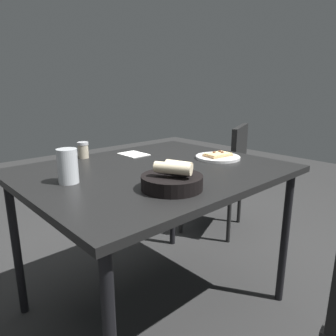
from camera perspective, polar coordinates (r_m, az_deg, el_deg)
The scene contains 8 objects.
ground at distance 1.81m, azimuth -2.37°, elevation -23.69°, with size 8.00×8.00×0.00m, color #2B2B2B.
dining_table at distance 1.49m, azimuth -2.65°, elevation -2.24°, with size 0.97×1.18×0.75m.
pizza_plate at distance 1.68m, azimuth 9.12°, elevation 2.05°, with size 0.23×0.23×0.04m.
bread_basket at distance 1.16m, azimuth 0.83°, elevation -2.31°, with size 0.23×0.23×0.11m.
beer_glass at distance 1.29m, azimuth -17.87°, elevation 0.04°, with size 0.08×0.08×0.14m.
pepper_shaker at distance 1.73m, azimuth -15.26°, elevation 3.04°, with size 0.06×0.06×0.09m.
napkin at distance 1.77m, azimuth -6.33°, elevation 2.53°, with size 0.16×0.12×0.00m.
chair_far at distance 2.45m, azimuth 9.99°, elevation -0.64°, with size 0.58×0.58×0.85m.
Camera 1 is at (1.09, -0.91, 1.13)m, focal length 33.26 mm.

